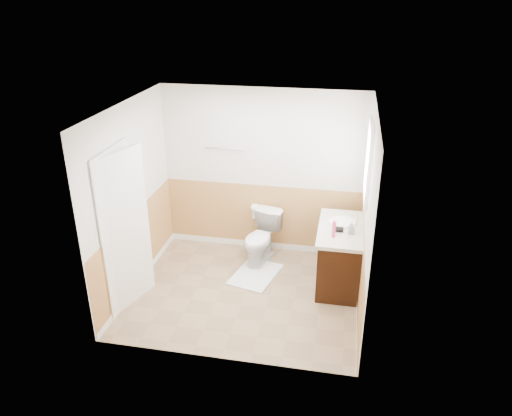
% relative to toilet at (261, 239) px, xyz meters
% --- Properties ---
extents(floor, '(3.00, 3.00, 0.00)m').
position_rel_toilet_xyz_m(floor, '(-0.05, -0.87, -0.37)').
color(floor, '#8C7051').
rests_on(floor, ground).
extents(ceiling, '(3.00, 3.00, 0.00)m').
position_rel_toilet_xyz_m(ceiling, '(-0.05, -0.87, 2.13)').
color(ceiling, white).
rests_on(ceiling, floor).
extents(wall_back, '(3.00, 0.00, 3.00)m').
position_rel_toilet_xyz_m(wall_back, '(-0.05, 0.43, 0.88)').
color(wall_back, silver).
rests_on(wall_back, floor).
extents(wall_front, '(3.00, 0.00, 3.00)m').
position_rel_toilet_xyz_m(wall_front, '(-0.05, -2.17, 0.88)').
color(wall_front, silver).
rests_on(wall_front, floor).
extents(wall_left, '(0.00, 3.00, 3.00)m').
position_rel_toilet_xyz_m(wall_left, '(-1.55, -0.87, 0.88)').
color(wall_left, silver).
rests_on(wall_left, floor).
extents(wall_right, '(0.00, 3.00, 3.00)m').
position_rel_toilet_xyz_m(wall_right, '(1.45, -0.87, 0.88)').
color(wall_right, silver).
rests_on(wall_right, floor).
extents(wainscot_back, '(3.00, 0.00, 3.00)m').
position_rel_toilet_xyz_m(wainscot_back, '(-0.05, 0.42, 0.13)').
color(wainscot_back, tan).
rests_on(wainscot_back, floor).
extents(wainscot_front, '(3.00, 0.00, 3.00)m').
position_rel_toilet_xyz_m(wainscot_front, '(-0.05, -2.16, 0.13)').
color(wainscot_front, tan).
rests_on(wainscot_front, floor).
extents(wainscot_left, '(0.00, 2.60, 2.60)m').
position_rel_toilet_xyz_m(wainscot_left, '(-1.54, -0.87, 0.13)').
color(wainscot_left, tan).
rests_on(wainscot_left, floor).
extents(wainscot_right, '(0.00, 2.60, 2.60)m').
position_rel_toilet_xyz_m(wainscot_right, '(1.43, -0.87, 0.13)').
color(wainscot_right, tan).
rests_on(wainscot_right, floor).
extents(toilet, '(0.58, 0.81, 0.75)m').
position_rel_toilet_xyz_m(toilet, '(0.00, 0.00, 0.00)').
color(toilet, white).
rests_on(toilet, floor).
extents(bath_mat, '(0.73, 0.91, 0.02)m').
position_rel_toilet_xyz_m(bath_mat, '(-0.00, -0.41, -0.36)').
color(bath_mat, white).
rests_on(bath_mat, floor).
extents(vanity_cabinet, '(0.55, 1.10, 0.80)m').
position_rel_toilet_xyz_m(vanity_cabinet, '(1.16, -0.37, 0.03)').
color(vanity_cabinet, black).
rests_on(vanity_cabinet, floor).
extents(vanity_knob_left, '(0.03, 0.03, 0.03)m').
position_rel_toilet_xyz_m(vanity_knob_left, '(0.86, -0.47, 0.18)').
color(vanity_knob_left, '#BBBBC2').
rests_on(vanity_knob_left, vanity_cabinet).
extents(vanity_knob_right, '(0.03, 0.03, 0.03)m').
position_rel_toilet_xyz_m(vanity_knob_right, '(0.86, -0.27, 0.18)').
color(vanity_knob_right, silver).
rests_on(vanity_knob_right, vanity_cabinet).
extents(countertop, '(0.60, 1.15, 0.05)m').
position_rel_toilet_xyz_m(countertop, '(1.15, -0.37, 0.45)').
color(countertop, beige).
rests_on(countertop, vanity_cabinet).
extents(sink_basin, '(0.36, 0.36, 0.02)m').
position_rel_toilet_xyz_m(sink_basin, '(1.16, -0.22, 0.49)').
color(sink_basin, white).
rests_on(sink_basin, countertop).
extents(faucet, '(0.02, 0.02, 0.14)m').
position_rel_toilet_xyz_m(faucet, '(1.34, -0.22, 0.55)').
color(faucet, silver).
rests_on(faucet, countertop).
extents(lotion_bottle, '(0.05, 0.05, 0.22)m').
position_rel_toilet_xyz_m(lotion_bottle, '(1.06, -0.65, 0.59)').
color(lotion_bottle, '#E63B74').
rests_on(lotion_bottle, countertop).
extents(soap_dispenser, '(0.08, 0.09, 0.17)m').
position_rel_toilet_xyz_m(soap_dispenser, '(1.28, -0.51, 0.56)').
color(soap_dispenser, gray).
rests_on(soap_dispenser, countertop).
extents(hair_dryer_body, '(0.14, 0.07, 0.07)m').
position_rel_toilet_xyz_m(hair_dryer_body, '(1.11, -0.49, 0.51)').
color(hair_dryer_body, black).
rests_on(hair_dryer_body, countertop).
extents(hair_dryer_handle, '(0.03, 0.03, 0.07)m').
position_rel_toilet_xyz_m(hair_dryer_handle, '(1.08, -0.43, 0.48)').
color(hair_dryer_handle, black).
rests_on(hair_dryer_handle, countertop).
extents(mirror_panel, '(0.02, 0.35, 0.90)m').
position_rel_toilet_xyz_m(mirror_panel, '(1.42, 0.23, 1.18)').
color(mirror_panel, silver).
rests_on(mirror_panel, wall_right).
extents(window_frame, '(0.04, 0.80, 1.00)m').
position_rel_toilet_xyz_m(window_frame, '(1.42, -0.28, 1.38)').
color(window_frame, white).
rests_on(window_frame, wall_right).
extents(window_glass, '(0.01, 0.70, 0.90)m').
position_rel_toilet_xyz_m(window_glass, '(1.43, -0.28, 1.38)').
color(window_glass, white).
rests_on(window_glass, wall_right).
extents(door, '(0.29, 0.78, 2.04)m').
position_rel_toilet_xyz_m(door, '(-1.45, -1.32, 0.65)').
color(door, white).
rests_on(door, wall_left).
extents(door_frame, '(0.02, 0.92, 2.10)m').
position_rel_toilet_xyz_m(door_frame, '(-1.53, -1.32, 0.66)').
color(door_frame, white).
rests_on(door_frame, wall_left).
extents(door_knob, '(0.06, 0.06, 0.06)m').
position_rel_toilet_xyz_m(door_knob, '(-1.39, -0.99, 0.58)').
color(door_knob, silver).
rests_on(door_knob, door).
extents(towel_bar, '(0.62, 0.02, 0.02)m').
position_rel_toilet_xyz_m(towel_bar, '(-0.60, 0.38, 1.23)').
color(towel_bar, silver).
rests_on(towel_bar, wall_back).
extents(tp_holder_bar, '(0.14, 0.02, 0.02)m').
position_rel_toilet_xyz_m(tp_holder_bar, '(-0.15, 0.36, 0.33)').
color(tp_holder_bar, silver).
rests_on(tp_holder_bar, wall_back).
extents(tp_roll, '(0.10, 0.11, 0.11)m').
position_rel_toilet_xyz_m(tp_roll, '(-0.15, 0.36, 0.33)').
color(tp_roll, white).
rests_on(tp_roll, tp_holder_bar).
extents(tp_sheet, '(0.10, 0.01, 0.16)m').
position_rel_toilet_xyz_m(tp_sheet, '(-0.15, 0.36, 0.22)').
color(tp_sheet, white).
rests_on(tp_sheet, tp_roll).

